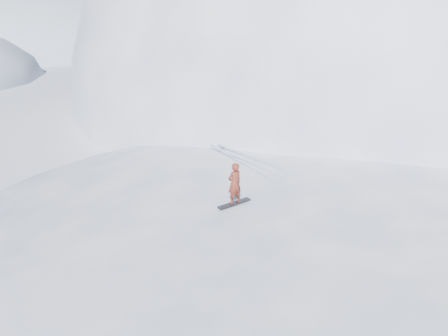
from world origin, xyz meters
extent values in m
plane|color=white|center=(0.00, 0.00, 0.00)|extent=(400.00, 400.00, 0.00)
ellipsoid|color=white|center=(1.00, 3.00, 0.00)|extent=(36.00, 28.00, 4.80)
ellipsoid|color=white|center=(22.00, 26.00, 0.00)|extent=(60.00, 56.00, 56.00)
ellipsoid|color=white|center=(10.00, 20.00, 0.00)|extent=(28.00, 24.00, 18.00)
ellipsoid|color=white|center=(-4.00, -2.00, 0.00)|extent=(6.00, 5.40, 0.80)
ellipsoid|color=white|center=(-2.00, 6.00, 0.00)|extent=(7.00, 6.30, 1.00)
ellipsoid|color=white|center=(7.00, 4.00, 0.00)|extent=(4.00, 3.60, 0.60)
cube|color=black|center=(-3.48, 1.93, 2.41)|extent=(1.47, 0.57, 0.02)
imported|color=maroon|center=(-3.48, 1.93, 3.24)|extent=(0.66, 0.51, 1.63)
cube|color=silver|center=(-1.33, 5.99, 2.42)|extent=(0.79, 5.96, 0.04)
cube|color=silver|center=(-1.01, 5.99, 2.42)|extent=(1.42, 5.86, 0.04)
cube|color=silver|center=(-0.48, 5.99, 2.42)|extent=(1.66, 5.80, 0.04)
cube|color=silver|center=(-0.36, 5.99, 2.42)|extent=(1.81, 5.76, 0.04)
camera|label=1|loc=(-9.26, -10.50, 9.25)|focal=32.00mm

